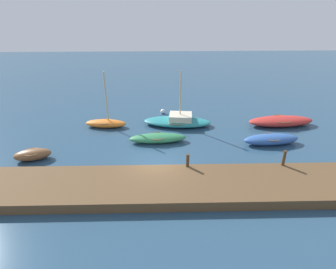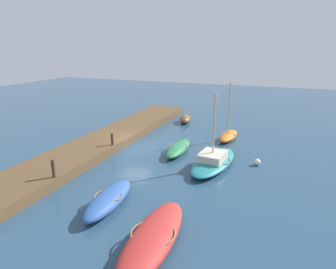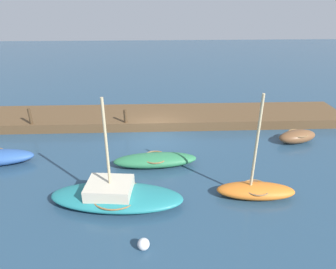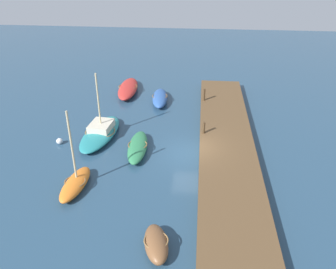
# 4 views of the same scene
# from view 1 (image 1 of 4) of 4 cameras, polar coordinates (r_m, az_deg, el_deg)

# --- Properties ---
(ground_plane) EXTENTS (84.00, 84.00, 0.00)m
(ground_plane) POSITION_cam_1_polar(r_m,az_deg,el_deg) (19.63, -2.21, -6.66)
(ground_plane) COLOR navy
(dock_platform) EXTENTS (26.89, 3.81, 0.63)m
(dock_platform) POSITION_cam_1_polar(r_m,az_deg,el_deg) (17.42, -2.30, -10.30)
(dock_platform) COLOR brown
(dock_platform) RESTS_ON ground_plane
(rowboat_orange) EXTENTS (3.65, 1.48, 4.97)m
(rowboat_orange) POSITION_cam_1_polar(r_m,az_deg,el_deg) (25.80, -12.28, 2.29)
(rowboat_orange) COLOR orange
(rowboat_orange) RESTS_ON ground_plane
(rowboat_blue) EXTENTS (4.48, 1.71, 0.78)m
(rowboat_blue) POSITION_cam_1_polar(r_m,az_deg,el_deg) (23.79, 19.82, -0.90)
(rowboat_blue) COLOR #2D569E
(rowboat_blue) RESTS_ON ground_plane
(dinghy_brown) EXTENTS (2.71, 1.69, 0.80)m
(dinghy_brown) POSITION_cam_1_polar(r_m,az_deg,el_deg) (22.49, -25.37, -3.61)
(dinghy_brown) COLOR brown
(dinghy_brown) RESTS_ON ground_plane
(rowboat_green) EXTENTS (4.56, 1.53, 0.68)m
(rowboat_green) POSITION_cam_1_polar(r_m,az_deg,el_deg) (22.70, -2.06, -0.70)
(rowboat_green) COLOR #2D7A4C
(rowboat_green) RESTS_ON ground_plane
(sailboat_teal) EXTENTS (6.13, 2.77, 4.96)m
(sailboat_teal) POSITION_cam_1_polar(r_m,az_deg,el_deg) (25.54, 1.96, 2.74)
(sailboat_teal) COLOR teal
(sailboat_teal) RESTS_ON ground_plane
(motorboat_red) EXTENTS (5.88, 2.10, 0.82)m
(motorboat_red) POSITION_cam_1_polar(r_m,az_deg,el_deg) (27.39, 21.53, 2.50)
(motorboat_red) COLOR #B72D28
(motorboat_red) RESTS_ON ground_plane
(mooring_post_west) EXTENTS (0.21, 0.21, 0.90)m
(mooring_post_west) POSITION_cam_1_polar(r_m,az_deg,el_deg) (18.42, 3.93, -5.18)
(mooring_post_west) COLOR #47331E
(mooring_post_west) RESTS_ON dock_platform
(mooring_post_mid_west) EXTENTS (0.20, 0.20, 1.07)m
(mooring_post_mid_west) POSITION_cam_1_polar(r_m,az_deg,el_deg) (19.92, 22.09, -4.36)
(mooring_post_mid_west) COLOR #47331E
(mooring_post_mid_west) RESTS_ON dock_platform
(marker_buoy) EXTENTS (0.45, 0.45, 0.45)m
(marker_buoy) POSITION_cam_1_polar(r_m,az_deg,el_deg) (28.08, -1.05, 4.62)
(marker_buoy) COLOR silver
(marker_buoy) RESTS_ON ground_plane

